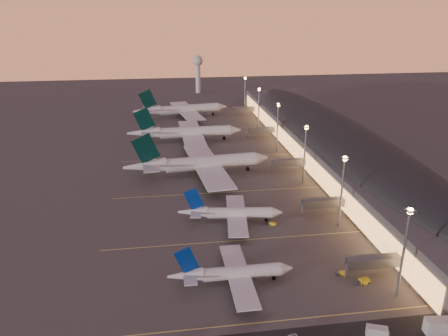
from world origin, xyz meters
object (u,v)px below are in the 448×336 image
Objects in this scene: radar_tower at (198,68)px; catering_truck_b at (440,327)px; baggage_tug_a at (342,273)px; airliner_wide_mid at (185,132)px; airliner_wide_far at (181,110)px; airliner_narrow_north at (231,213)px; baggage_tug_c at (272,224)px; baggage_tug_b at (362,281)px; airliner_narrow_south at (231,273)px; catering_truck_a at (378,333)px; airliner_wide_near at (199,164)px.

catering_truck_b is (28.72, -314.53, -20.06)m from radar_tower.
baggage_tug_a is at bearing -86.93° from radar_tower.
airliner_wide_far reaches higher than airliner_wide_mid.
airliner_wide_far is 2.02× the size of radar_tower.
airliner_narrow_north is at bearing -85.61° from airliner_wide_mid.
radar_tower is at bearing 123.14° from baggage_tug_c.
airliner_narrow_north is 8.48× the size of baggage_tug_b.
airliner_narrow_south is 32.17m from baggage_tug_a.
catering_truck_b reaches higher than baggage_tug_c.
airliner_wide_mid is (-9.73, 101.59, 1.89)m from airliner_narrow_north.
radar_tower is at bearing 68.49° from airliner_wide_far.
baggage_tug_b is 1.27× the size of baggage_tug_c.
airliner_narrow_north is 252.36m from radar_tower.
airliner_narrow_north is 51.81m from baggage_tug_b.
radar_tower reaches higher than airliner_narrow_south.
catering_truck_a is at bearing -90.39° from baggage_tug_a.
airliner_wide_mid is at bearing 102.74° from airliner_narrow_north.
baggage_tug_a is 29.24m from catering_truck_b.
airliner_narrow_south is 0.94× the size of airliner_narrow_north.
airliner_wide_near is 91.27m from baggage_tug_a.
airliner_narrow_north reaches higher than catering_truck_a.
baggage_tug_b is at bearing -75.42° from airliner_wide_mid.
radar_tower is at bearing 85.81° from baggage_tug_b.
radar_tower reaches higher than baggage_tug_c.
airliner_wide_mid is at bearing 112.27° from catering_truck_b.
baggage_tug_a is (32.04, -0.49, -2.81)m from airliner_narrow_south.
airliner_narrow_south reaches higher than baggage_tug_c.
baggage_tug_a is (33.33, -84.82, -5.09)m from airliner_wide_near.
radar_tower is at bearing 94.77° from airliner_narrow_north.
airliner_wide_near reaches higher than catering_truck_a.
catering_truck_b reaches higher than baggage_tug_a.
airliner_wide_mid reaches higher than catering_truck_a.
airliner_narrow_north reaches higher than baggage_tug_a.
airliner_wide_near is at bearing -98.18° from airliner_wide_far.
airliner_narrow_north is at bearing 118.09° from baggage_tug_b.
airliner_narrow_north reaches higher than catering_truck_b.
airliner_wide_mid is at bearing 122.28° from catering_truck_a.
radar_tower reaches higher than baggage_tug_b.
airliner_narrow_south reaches higher than catering_truck_a.
baggage_tug_c is 0.49× the size of catering_truck_b.
airliner_wide_near is 19.45× the size of baggage_tug_c.
airliner_wide_mid reaches higher than baggage_tug_b.
radar_tower is 256.75m from baggage_tug_c.
catering_truck_a is at bearing -47.30° from baggage_tug_c.
radar_tower is 316.48m from catering_truck_b.
airliner_wide_near is 11.98× the size of catering_truck_a.
baggage_tug_c is at bearing -78.45° from airliner_wide_mid.
baggage_tug_c is (-16.44, 37.42, -0.12)m from baggage_tug_b.
airliner_wide_mid is at bearing -99.98° from airliner_wide_far.
airliner_wide_far is (-8.94, 160.19, 1.98)m from airliner_narrow_north.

